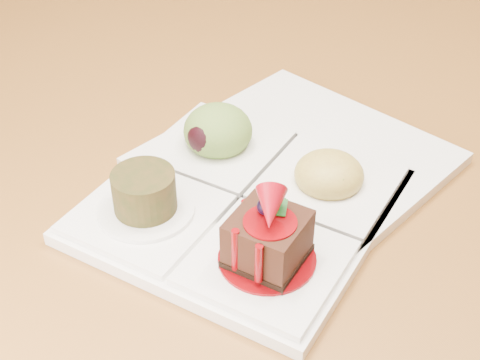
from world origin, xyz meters
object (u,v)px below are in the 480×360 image
Objects in this scene: sampler_plate at (240,192)px; second_plate at (296,161)px; dining_table at (373,81)px; chair_left at (47,46)px.

sampler_plate is 0.08m from second_plate.
dining_table is 7.38× the size of second_plate.
second_plate is at bearing 80.18° from sampler_plate.
dining_table is 0.40m from sampler_plate.
second_plate is (0.08, -0.30, 0.07)m from dining_table.
dining_table is at bearing 82.39° from chair_left.
chair_left is 0.83m from second_plate.
dining_table is at bearing 92.57° from sampler_plate.
sampler_plate is at bearing -90.21° from second_plate.
chair_left is at bearing 162.40° from second_plate.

